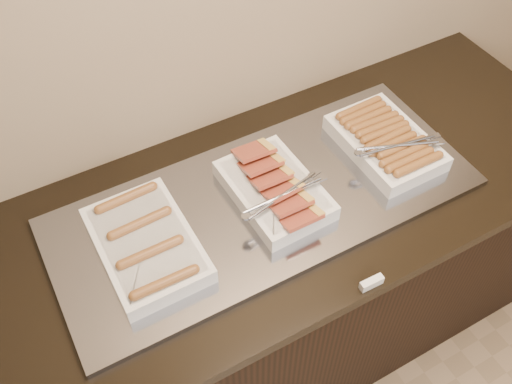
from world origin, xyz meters
TOP-DOWN VIEW (x-y plane):
  - counter at (0.00, 2.13)m, footprint 2.06×0.76m
  - warming_tray at (-0.03, 2.13)m, footprint 1.20×0.50m
  - dish_left at (-0.38, 2.13)m, footprint 0.24×0.35m
  - dish_center at (0.00, 2.13)m, footprint 0.27×0.35m
  - dish_right at (0.39, 2.13)m, footprint 0.27×0.34m
  - label_holder at (0.08, 1.77)m, footprint 0.06×0.02m

SIDE VIEW (x-z plane):
  - counter at x=0.00m, z-range 0.00..0.90m
  - warming_tray at x=-0.03m, z-range 0.90..0.92m
  - label_holder at x=0.08m, z-range 0.90..0.93m
  - dish_left at x=-0.38m, z-range 0.91..0.98m
  - dish_center at x=0.00m, z-range 0.91..1.00m
  - dish_right at x=0.39m, z-range 0.92..1.00m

